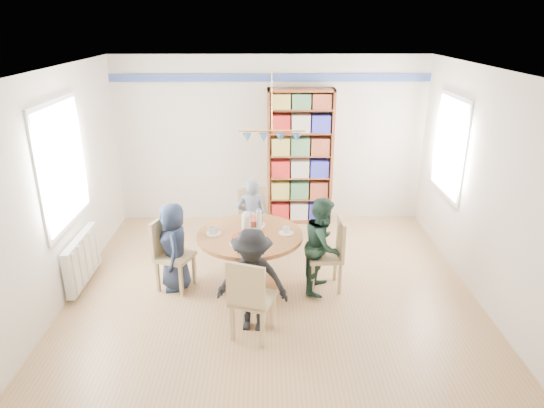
{
  "coord_description": "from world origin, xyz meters",
  "views": [
    {
      "loc": [
        -0.07,
        -5.23,
        3.22
      ],
      "look_at": [
        0.0,
        0.4,
        1.05
      ],
      "focal_mm": 32.0,
      "sensor_mm": 36.0,
      "label": 1
    }
  ],
  "objects_px": {
    "person_near": "(252,281)",
    "person_far": "(252,218)",
    "dining_table": "(250,248)",
    "chair_left": "(169,251)",
    "person_left": "(174,247)",
    "bookshelf": "(300,159)",
    "person_right": "(323,245)",
    "radiator": "(82,259)",
    "chair_near": "(250,297)",
    "chair_right": "(331,251)",
    "chair_far": "(253,219)"
  },
  "relations": [
    {
      "from": "person_right",
      "to": "person_far",
      "type": "height_order",
      "value": "person_right"
    },
    {
      "from": "dining_table",
      "to": "person_right",
      "type": "height_order",
      "value": "person_right"
    },
    {
      "from": "chair_near",
      "to": "person_right",
      "type": "bearing_deg",
      "value": 49.86
    },
    {
      "from": "person_right",
      "to": "bookshelf",
      "type": "bearing_deg",
      "value": 21.09
    },
    {
      "from": "chair_right",
      "to": "person_far",
      "type": "height_order",
      "value": "person_far"
    },
    {
      "from": "dining_table",
      "to": "person_left",
      "type": "distance_m",
      "value": 0.94
    },
    {
      "from": "chair_left",
      "to": "person_left",
      "type": "height_order",
      "value": "person_left"
    },
    {
      "from": "radiator",
      "to": "chair_near",
      "type": "xyz_separation_m",
      "value": [
        2.17,
        -1.19,
        0.17
      ]
    },
    {
      "from": "chair_right",
      "to": "person_left",
      "type": "height_order",
      "value": "person_left"
    },
    {
      "from": "dining_table",
      "to": "bookshelf",
      "type": "distance_m",
      "value": 2.35
    },
    {
      "from": "radiator",
      "to": "chair_left",
      "type": "bearing_deg",
      "value": -4.53
    },
    {
      "from": "person_left",
      "to": "person_far",
      "type": "height_order",
      "value": "person_far"
    },
    {
      "from": "radiator",
      "to": "person_right",
      "type": "relative_size",
      "value": 0.82
    },
    {
      "from": "person_far",
      "to": "person_near",
      "type": "xyz_separation_m",
      "value": [
        0.05,
        -1.78,
        0.01
      ]
    },
    {
      "from": "chair_right",
      "to": "chair_far",
      "type": "distance_m",
      "value": 1.41
    },
    {
      "from": "radiator",
      "to": "chair_right",
      "type": "xyz_separation_m",
      "value": [
        3.15,
        -0.13,
        0.16
      ]
    },
    {
      "from": "chair_left",
      "to": "person_near",
      "type": "relative_size",
      "value": 0.78
    },
    {
      "from": "chair_left",
      "to": "person_far",
      "type": "relative_size",
      "value": 0.79
    },
    {
      "from": "chair_far",
      "to": "person_right",
      "type": "height_order",
      "value": "person_right"
    },
    {
      "from": "chair_far",
      "to": "person_left",
      "type": "bearing_deg",
      "value": -134.49
    },
    {
      "from": "chair_right",
      "to": "chair_far",
      "type": "bearing_deg",
      "value": 134.66
    },
    {
      "from": "chair_near",
      "to": "person_far",
      "type": "xyz_separation_m",
      "value": [
        -0.03,
        1.98,
        0.06
      ]
    },
    {
      "from": "bookshelf",
      "to": "chair_left",
      "type": "bearing_deg",
      "value": -129.56
    },
    {
      "from": "person_near",
      "to": "person_far",
      "type": "bearing_deg",
      "value": 97.61
    },
    {
      "from": "person_left",
      "to": "person_far",
      "type": "relative_size",
      "value": 0.98
    },
    {
      "from": "chair_near",
      "to": "bookshelf",
      "type": "relative_size",
      "value": 0.43
    },
    {
      "from": "person_near",
      "to": "bookshelf",
      "type": "bearing_deg",
      "value": 82.95
    },
    {
      "from": "radiator",
      "to": "chair_near",
      "type": "distance_m",
      "value": 2.48
    },
    {
      "from": "person_left",
      "to": "chair_right",
      "type": "bearing_deg",
      "value": 76.42
    },
    {
      "from": "dining_table",
      "to": "person_left",
      "type": "bearing_deg",
      "value": 178.82
    },
    {
      "from": "chair_far",
      "to": "bookshelf",
      "type": "xyz_separation_m",
      "value": [
        0.73,
        1.17,
        0.55
      ]
    },
    {
      "from": "person_left",
      "to": "person_near",
      "type": "relative_size",
      "value": 0.95
    },
    {
      "from": "radiator",
      "to": "dining_table",
      "type": "distance_m",
      "value": 2.16
    },
    {
      "from": "chair_far",
      "to": "person_left",
      "type": "height_order",
      "value": "person_left"
    },
    {
      "from": "radiator",
      "to": "dining_table",
      "type": "relative_size",
      "value": 0.77
    },
    {
      "from": "chair_right",
      "to": "person_near",
      "type": "bearing_deg",
      "value": -138.08
    },
    {
      "from": "chair_left",
      "to": "chair_near",
      "type": "relative_size",
      "value": 0.97
    },
    {
      "from": "radiator",
      "to": "bookshelf",
      "type": "relative_size",
      "value": 0.45
    },
    {
      "from": "chair_near",
      "to": "bookshelf",
      "type": "xyz_separation_m",
      "value": [
        0.72,
        3.23,
        0.56
      ]
    },
    {
      "from": "person_far",
      "to": "chair_right",
      "type": "bearing_deg",
      "value": 133.74
    },
    {
      "from": "person_far",
      "to": "person_near",
      "type": "height_order",
      "value": "person_near"
    },
    {
      "from": "radiator",
      "to": "person_far",
      "type": "relative_size",
      "value": 0.86
    },
    {
      "from": "person_right",
      "to": "chair_left",
      "type": "bearing_deg",
      "value": 104.97
    },
    {
      "from": "bookshelf",
      "to": "person_right",
      "type": "bearing_deg",
      "value": -86.19
    },
    {
      "from": "dining_table",
      "to": "person_far",
      "type": "height_order",
      "value": "person_far"
    },
    {
      "from": "person_left",
      "to": "person_near",
      "type": "bearing_deg",
      "value": 35.4
    },
    {
      "from": "radiator",
      "to": "person_left",
      "type": "distance_m",
      "value": 1.22
    },
    {
      "from": "dining_table",
      "to": "chair_near",
      "type": "relative_size",
      "value": 1.37
    },
    {
      "from": "chair_left",
      "to": "bookshelf",
      "type": "xyz_separation_m",
      "value": [
        1.76,
        2.13,
        0.58
      ]
    },
    {
      "from": "chair_right",
      "to": "person_left",
      "type": "relative_size",
      "value": 0.82
    }
  ]
}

